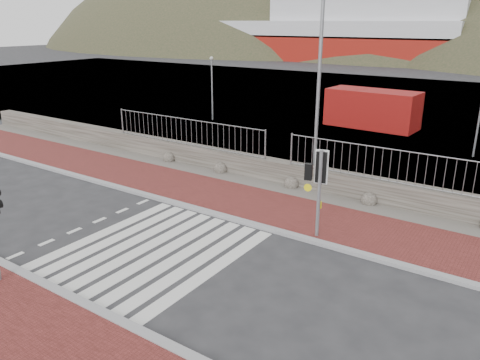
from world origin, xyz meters
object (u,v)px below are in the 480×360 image
Objects in this scene: streetlight at (323,69)px; shipping_container at (372,109)px; traffic_signal_far at (319,175)px; ferry at (331,26)px.

streetlight reaches higher than shipping_container.
traffic_signal_far is at bearing -63.77° from streetlight.
ferry reaches higher than streetlight.
streetlight is (25.97, -59.80, -0.81)m from ferry.
streetlight is at bearing -78.03° from traffic_signal_far.
traffic_signal_far is at bearing -66.42° from ferry.
ferry is 17.99× the size of traffic_signal_far.
streetlight is (-2.20, 4.74, 2.52)m from traffic_signal_far.
shipping_container is at bearing 100.05° from streetlight.
ferry is 6.18× the size of streetlight.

